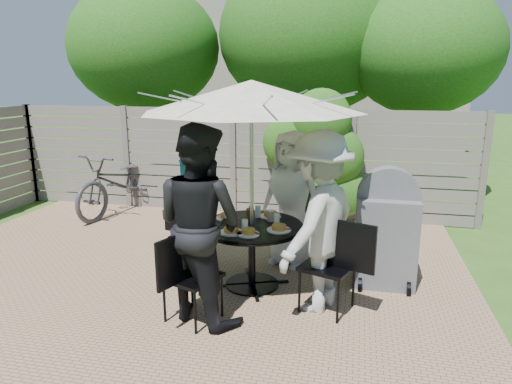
% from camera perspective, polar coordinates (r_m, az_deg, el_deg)
% --- Properties ---
extents(backyard_envelope, '(60.00, 60.00, 5.00)m').
position_cam_1_polar(backyard_envelope, '(14.92, 5.13, 15.02)').
color(backyard_envelope, '#2F5019').
rests_on(backyard_envelope, ground).
extents(patio_table, '(1.50, 1.50, 0.75)m').
position_cam_1_polar(patio_table, '(5.14, -0.52, -6.46)').
color(patio_table, black).
rests_on(patio_table, ground).
extents(umbrella, '(3.13, 3.13, 2.30)m').
position_cam_1_polar(umbrella, '(4.82, -0.57, 11.85)').
color(umbrella, silver).
rests_on(umbrella, ground).
extents(chair_back, '(0.61, 0.70, 0.93)m').
position_cam_1_polar(chair_back, '(5.97, 5.08, -6.00)').
color(chair_back, black).
rests_on(chair_back, ground).
extents(person_back, '(0.99, 0.83, 1.71)m').
position_cam_1_polar(person_back, '(5.69, 4.48, -0.90)').
color(person_back, silver).
rests_on(person_back, ground).
extents(chair_left, '(0.64, 0.50, 0.84)m').
position_cam_1_polar(chair_left, '(5.82, -8.21, -6.91)').
color(chair_left, black).
rests_on(chair_left, ground).
extents(person_left, '(0.64, 0.76, 1.76)m').
position_cam_1_polar(person_left, '(5.54, -7.42, -1.13)').
color(person_left, teal).
rests_on(person_left, ground).
extents(chair_front, '(0.59, 0.72, 0.95)m').
position_cam_1_polar(chair_front, '(4.56, -7.98, -12.59)').
color(chair_front, black).
rests_on(chair_front, ground).
extents(person_front, '(1.15, 1.05, 1.93)m').
position_cam_1_polar(person_front, '(4.39, -7.05, -3.99)').
color(person_front, black).
rests_on(person_front, ground).
extents(chair_right, '(0.76, 0.61, 0.99)m').
position_cam_1_polar(chair_right, '(4.75, 9.06, -11.29)').
color(chair_right, black).
rests_on(chair_right, ground).
extents(person_right, '(1.11, 1.37, 1.85)m').
position_cam_1_polar(person_right, '(4.58, 7.83, -3.82)').
color(person_right, '#ADACA8').
rests_on(person_right, ground).
extents(plate_back, '(0.26, 0.26, 0.06)m').
position_cam_1_polar(plate_back, '(5.33, 1.79, -2.85)').
color(plate_back, white).
rests_on(plate_back, patio_table).
extents(plate_left, '(0.26, 0.26, 0.06)m').
position_cam_1_polar(plate_left, '(5.27, -3.67, -3.09)').
color(plate_left, white).
rests_on(plate_left, patio_table).
extents(plate_front, '(0.26, 0.26, 0.06)m').
position_cam_1_polar(plate_front, '(4.79, -3.12, -4.85)').
color(plate_front, white).
rests_on(plate_front, patio_table).
extents(plate_right, '(0.26, 0.26, 0.06)m').
position_cam_1_polar(plate_right, '(4.86, 2.89, -4.56)').
color(plate_right, white).
rests_on(plate_right, patio_table).
extents(plate_extra, '(0.24, 0.24, 0.06)m').
position_cam_1_polar(plate_extra, '(4.72, -0.96, -5.09)').
color(plate_extra, white).
rests_on(plate_extra, patio_table).
extents(glass_back, '(0.07, 0.07, 0.14)m').
position_cam_1_polar(glass_back, '(5.30, 0.24, -2.44)').
color(glass_back, silver).
rests_on(glass_back, patio_table).
extents(glass_left, '(0.07, 0.07, 0.14)m').
position_cam_1_polar(glass_left, '(5.12, -3.57, -3.07)').
color(glass_left, silver).
rests_on(glass_left, patio_table).
extents(glass_front, '(0.07, 0.07, 0.14)m').
position_cam_1_polar(glass_front, '(4.78, -1.39, -4.27)').
color(glass_front, silver).
rests_on(glass_front, patio_table).
extents(glass_right, '(0.07, 0.07, 0.14)m').
position_cam_1_polar(glass_right, '(4.98, 2.59, -3.54)').
color(glass_right, silver).
rests_on(glass_right, patio_table).
extents(syrup_jug, '(0.09, 0.09, 0.16)m').
position_cam_1_polar(syrup_jug, '(5.11, -0.73, -2.95)').
color(syrup_jug, '#59280C').
rests_on(syrup_jug, patio_table).
extents(coffee_cup, '(0.08, 0.08, 0.12)m').
position_cam_1_polar(coffee_cup, '(5.16, 1.83, -3.02)').
color(coffee_cup, '#C6B293').
rests_on(coffee_cup, patio_table).
extents(bicycle, '(1.14, 2.20, 1.10)m').
position_cam_1_polar(bicycle, '(8.33, -16.52, 1.16)').
color(bicycle, '#333338').
rests_on(bicycle, ground).
extents(bbq_grill, '(0.69, 0.53, 1.38)m').
position_cam_1_polar(bbq_grill, '(5.37, 15.91, -4.87)').
color(bbq_grill, '#5C5C62').
rests_on(bbq_grill, ground).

